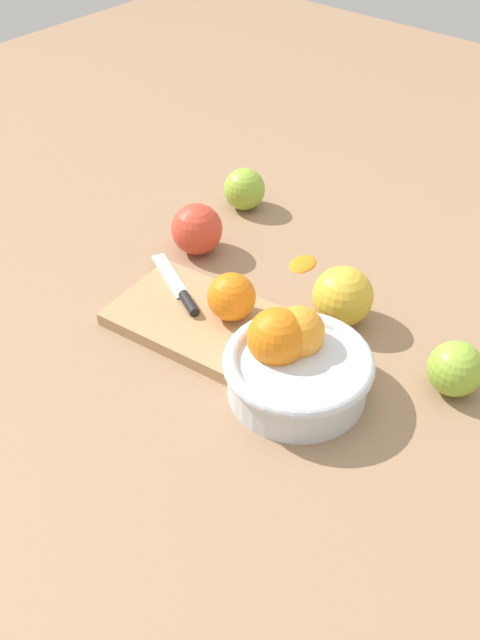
% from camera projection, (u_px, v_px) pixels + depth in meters
% --- Properties ---
extents(ground_plane, '(2.40, 2.40, 0.00)m').
position_uv_depth(ground_plane, '(267.00, 323.00, 0.98)').
color(ground_plane, '#997556').
extents(bowl, '(0.18, 0.18, 0.10)m').
position_uv_depth(bowl, '(295.00, 363.00, 0.86)').
color(bowl, silver).
rests_on(bowl, ground_plane).
extents(cutting_board, '(0.25, 0.18, 0.02)m').
position_uv_depth(cutting_board, '(200.00, 320.00, 0.97)').
color(cutting_board, tan).
rests_on(cutting_board, ground_plane).
extents(orange_on_board, '(0.07, 0.07, 0.07)m').
position_uv_depth(orange_on_board, '(231.00, 297.00, 0.95)').
color(orange_on_board, orange).
rests_on(orange_on_board, cutting_board).
extents(knife, '(0.15, 0.08, 0.01)m').
position_uv_depth(knife, '(181.00, 291.00, 1.00)').
color(knife, silver).
rests_on(knife, cutting_board).
extents(apple_front_right, '(0.08, 0.08, 0.08)m').
position_uv_depth(apple_front_right, '(197.00, 229.00, 1.09)').
color(apple_front_right, '#D6422D').
rests_on(apple_front_right, ground_plane).
extents(apple_front_right_2, '(0.07, 0.07, 0.07)m').
position_uv_depth(apple_front_right_2, '(244.00, 189.00, 1.19)').
color(apple_front_right_2, '#8EB738').
rests_on(apple_front_right_2, ground_plane).
extents(apple_front_left, '(0.07, 0.07, 0.07)m').
position_uv_depth(apple_front_left, '(455.00, 369.00, 0.87)').
color(apple_front_left, '#8EB738').
rests_on(apple_front_left, ground_plane).
extents(apple_front_left_2, '(0.08, 0.08, 0.08)m').
position_uv_depth(apple_front_left_2, '(343.00, 296.00, 0.96)').
color(apple_front_left_2, gold).
rests_on(apple_front_left_2, ground_plane).
extents(citrus_peel, '(0.04, 0.05, 0.01)m').
position_uv_depth(citrus_peel, '(303.00, 262.00, 1.09)').
color(citrus_peel, orange).
rests_on(citrus_peel, ground_plane).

